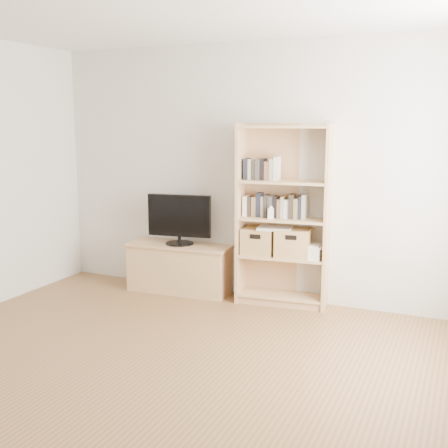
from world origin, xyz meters
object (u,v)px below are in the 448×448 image
Objects in this scene: tv_stand at (180,269)px; bookshelf at (283,216)px; baby_monitor at (271,214)px; basket_left at (259,241)px; basket_right at (293,243)px; laptop at (275,228)px; television at (179,219)px.

bookshelf is at bearing -1.64° from tv_stand.
bookshelf is 16.88× the size of baby_monitor.
basket_left is at bearing 137.30° from baby_monitor.
baby_monitor reaches higher than basket_right.
baby_monitor reaches higher than laptop.
bookshelf is 2.59× the size of television.
baby_monitor is (-0.09, -0.11, 0.03)m from bookshelf.
tv_stand is 3.22× the size of basket_right.
basket_left is (-0.24, -0.03, -0.27)m from bookshelf.
television reaches higher than basket_right.
basket_right is (0.11, 0.01, -0.26)m from bookshelf.
baby_monitor is 0.18m from laptop.
basket_right is at bearing 0.45° from laptop.
basket_right is 1.02× the size of laptop.
tv_stand is 1.31m from bookshelf.
laptop is (1.06, 0.01, -0.02)m from television.
basket_right is at bearing -5.83° from television.
baby_monitor is (1.05, -0.07, 0.68)m from tv_stand.
tv_stand is 10.19× the size of baby_monitor.
laptop is (-0.18, -0.04, 0.14)m from basket_right.
bookshelf is 5.64× the size of basket_left.
bookshelf reaches higher than tv_stand.
basket_right is at bearing -1.53° from tv_stand.
laptop is at bearing -164.68° from bookshelf.
tv_stand is at bearing 175.12° from basket_right.
basket_left is at bearing -7.26° from television.
television reaches higher than baby_monitor.
basket_left is at bearing -178.81° from bookshelf.
basket_right is (1.25, 0.05, -0.15)m from television.
basket_left is 0.35m from basket_right.
bookshelf is at bearing 3.45° from basket_left.
television is at bearing 175.12° from basket_right.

